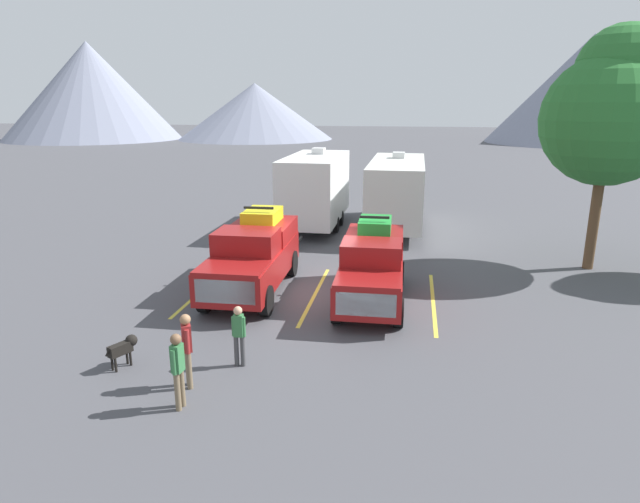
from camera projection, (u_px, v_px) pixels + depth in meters
ground_plane at (317, 291)px, 18.03m from camera, size 240.00×240.00×0.00m
pickup_truck_a at (253, 254)px, 17.86m from camera, size 2.27×5.68×2.68m
pickup_truck_b at (372, 265)px, 16.98m from camera, size 2.12×5.39×2.57m
lot_stripe_a at (205, 288)px, 18.32m from camera, size 0.12×5.50×0.01m
lot_stripe_b at (315, 295)px, 17.69m from camera, size 0.12×5.50×0.01m
lot_stripe_c at (433, 302)px, 17.07m from camera, size 0.12×5.50×0.01m
camper_trailer_a at (315, 187)px, 26.44m from camera, size 2.61×7.71×3.88m
camper_trailer_b at (397, 190)px, 26.36m from camera, size 2.62×9.08×3.66m
person_a at (239, 332)px, 12.73m from camera, size 0.34×0.21×1.52m
person_b at (178, 366)px, 10.92m from camera, size 0.23×0.37×1.67m
person_c at (187, 346)px, 11.75m from camera, size 0.30×0.35×1.73m
dog at (125, 347)px, 12.81m from camera, size 0.51×0.79×0.74m
tree_a at (612, 108)px, 18.94m from camera, size 4.67×4.67×8.77m
mountain_ridge at (420, 96)px, 82.33m from camera, size 137.60×34.28×15.45m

